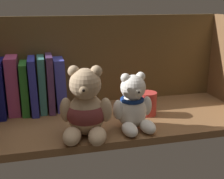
# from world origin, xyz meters

# --- Properties ---
(shelf_board) EXTENTS (0.77, 0.30, 0.02)m
(shelf_board) POSITION_xyz_m (0.00, 0.00, 0.01)
(shelf_board) COLOR brown
(shelf_board) RESTS_ON ground
(shelf_back_panel) EXTENTS (0.79, 0.01, 0.30)m
(shelf_back_panel) POSITION_xyz_m (0.00, 0.16, 0.15)
(shelf_back_panel) COLOR brown
(shelf_back_panel) RESTS_ON ground
(book_1) EXTENTS (0.03, 0.15, 0.17)m
(book_1) POSITION_xyz_m (-0.33, 0.12, 0.10)
(book_1) COLOR navy
(book_1) RESTS_ON shelf_board
(book_2) EXTENTS (0.03, 0.11, 0.17)m
(book_2) POSITION_xyz_m (-0.29, 0.12, 0.11)
(book_2) COLOR #AB3F73
(book_2) RESTS_ON shelf_board
(book_3) EXTENTS (0.02, 0.13, 0.15)m
(book_3) POSITION_xyz_m (-0.26, 0.12, 0.10)
(book_3) COLOR #266B25
(book_3) RESTS_ON shelf_board
(book_4) EXTENTS (0.02, 0.15, 0.17)m
(book_4) POSITION_xyz_m (-0.23, 0.12, 0.10)
(book_4) COLOR #2A2E9A
(book_4) RESTS_ON shelf_board
(book_5) EXTENTS (0.02, 0.12, 0.17)m
(book_5) POSITION_xyz_m (-0.21, 0.12, 0.10)
(book_5) COLOR #37756E
(book_5) RESTS_ON shelf_board
(book_6) EXTENTS (0.02, 0.13, 0.17)m
(book_6) POSITION_xyz_m (-0.18, 0.12, 0.11)
(book_6) COLOR #4B2E59
(book_6) RESTS_ON shelf_board
(book_7) EXTENTS (0.04, 0.10, 0.16)m
(book_7) POSITION_xyz_m (-0.15, 0.12, 0.10)
(book_7) COLOR #3A3EA3
(book_7) RESTS_ON shelf_board
(teddy_bear_larger) EXTENTS (0.14, 0.14, 0.18)m
(teddy_bear_larger) POSITION_xyz_m (-0.11, -0.10, 0.09)
(teddy_bear_larger) COLOR tan
(teddy_bear_larger) RESTS_ON shelf_board
(teddy_bear_smaller) EXTENTS (0.11, 0.12, 0.15)m
(teddy_bear_smaller) POSITION_xyz_m (0.02, -0.09, 0.08)
(teddy_bear_smaller) COLOR white
(teddy_bear_smaller) RESTS_ON shelf_board
(pillar_candle) EXTENTS (0.05, 0.05, 0.07)m
(pillar_candle) POSITION_xyz_m (0.09, -0.00, 0.05)
(pillar_candle) COLOR #C63833
(pillar_candle) RESTS_ON shelf_board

